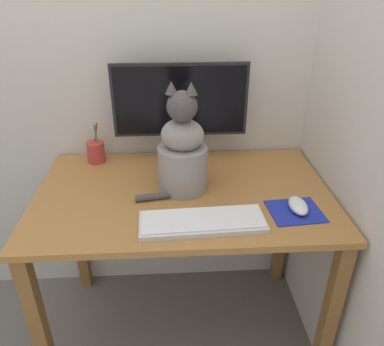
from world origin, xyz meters
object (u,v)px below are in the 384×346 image
(monitor, at_px, (181,107))
(pen_cup, at_px, (96,152))
(computer_mouse_right, at_px, (298,206))
(keyboard, at_px, (202,221))
(cat, at_px, (182,152))

(monitor, relative_size, pen_cup, 3.14)
(monitor, xyz_separation_m, computer_mouse_right, (0.39, -0.41, -0.23))
(monitor, bearing_deg, keyboard, -83.46)
(keyboard, height_order, computer_mouse_right, computer_mouse_right)
(monitor, bearing_deg, computer_mouse_right, -46.25)
(computer_mouse_right, bearing_deg, monitor, 133.75)
(monitor, height_order, cat, monitor)
(keyboard, relative_size, pen_cup, 2.40)
(pen_cup, bearing_deg, keyboard, -49.08)
(computer_mouse_right, height_order, pen_cup, pen_cup)
(keyboard, xyz_separation_m, computer_mouse_right, (0.34, 0.06, 0.01))
(monitor, xyz_separation_m, keyboard, (0.05, -0.47, -0.24))
(cat, relative_size, pen_cup, 2.38)
(monitor, bearing_deg, cat, -90.53)
(cat, height_order, pen_cup, cat)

